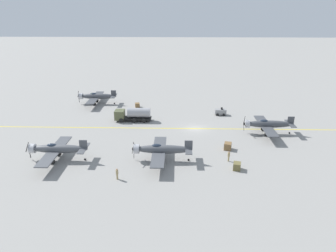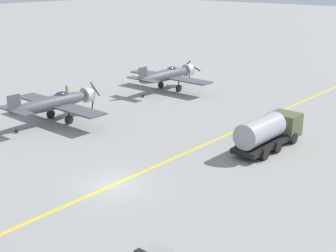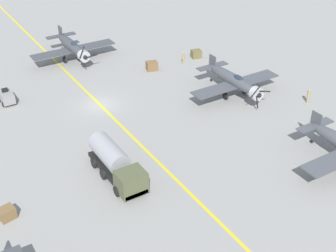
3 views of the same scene
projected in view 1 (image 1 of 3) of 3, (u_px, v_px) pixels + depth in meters
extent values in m
plane|color=gray|center=(195.00, 129.00, 68.36)|extent=(400.00, 400.00, 0.00)
cube|color=yellow|center=(195.00, 129.00, 68.36)|extent=(0.30, 160.00, 0.01)
ellipsoid|color=#43454B|center=(270.00, 124.00, 64.98)|extent=(1.50, 9.50, 1.42)
cylinder|color=#B7B7BC|center=(247.00, 124.00, 65.10)|extent=(1.58, 0.90, 1.58)
ellipsoid|color=#232D3D|center=(264.00, 121.00, 64.81)|extent=(0.80, 1.70, 0.76)
cube|color=#43454B|center=(266.00, 126.00, 65.12)|extent=(12.00, 2.10, 0.16)
cube|color=#43454B|center=(290.00, 124.00, 64.82)|extent=(4.40, 1.10, 0.12)
cube|color=#43454B|center=(291.00, 120.00, 64.60)|extent=(0.14, 1.30, 1.60)
sphere|color=black|center=(245.00, 124.00, 65.11)|extent=(0.56, 0.56, 0.56)
cube|color=black|center=(244.00, 119.00, 65.19)|extent=(0.89, 0.06, 1.64)
cube|color=black|center=(245.00, 126.00, 64.32)|extent=(1.76, 0.06, 0.27)
cube|color=black|center=(244.00, 126.00, 65.83)|extent=(1.10, 0.06, 1.52)
cylinder|color=black|center=(267.00, 131.00, 63.94)|extent=(0.14, 0.14, 1.26)
cylinder|color=black|center=(267.00, 134.00, 64.16)|extent=(0.22, 0.90, 0.90)
cylinder|color=black|center=(263.00, 126.00, 66.75)|extent=(0.14, 0.14, 1.26)
cylinder|color=black|center=(263.00, 129.00, 66.97)|extent=(0.22, 0.90, 0.90)
cylinder|color=black|center=(289.00, 133.00, 65.53)|extent=(0.12, 0.36, 0.36)
ellipsoid|color=#4B4D52|center=(164.00, 149.00, 53.71)|extent=(1.50, 9.50, 1.42)
cylinder|color=#B7B7BC|center=(137.00, 149.00, 53.82)|extent=(1.57, 0.90, 1.58)
ellipsoid|color=#232D3D|center=(157.00, 146.00, 53.54)|extent=(0.80, 1.70, 0.76)
cube|color=#4B4D52|center=(159.00, 151.00, 53.84)|extent=(12.00, 2.10, 0.16)
cube|color=#4B4D52|center=(188.00, 149.00, 53.55)|extent=(4.40, 1.10, 0.12)
cube|color=#4B4D52|center=(189.00, 145.00, 53.32)|extent=(0.14, 1.30, 1.60)
sphere|color=black|center=(134.00, 149.00, 53.84)|extent=(0.56, 0.56, 0.56)
cube|color=black|center=(134.00, 144.00, 54.23)|extent=(1.38, 0.06, 1.29)
cube|color=black|center=(133.00, 150.00, 52.96)|extent=(1.71, 0.06, 0.65)
cube|color=black|center=(134.00, 153.00, 54.32)|extent=(0.53, 0.06, 1.74)
cylinder|color=black|center=(158.00, 159.00, 52.66)|extent=(0.14, 0.14, 1.26)
cylinder|color=black|center=(159.00, 162.00, 52.88)|extent=(0.22, 0.90, 0.90)
cylinder|color=black|center=(159.00, 151.00, 55.47)|extent=(0.14, 0.14, 1.26)
cylinder|color=black|center=(159.00, 154.00, 55.69)|extent=(0.22, 0.90, 0.90)
cylinder|color=black|center=(189.00, 160.00, 54.25)|extent=(0.12, 0.36, 0.36)
ellipsoid|color=#43454B|center=(98.00, 96.00, 84.50)|extent=(1.50, 9.50, 1.42)
cylinder|color=#B7B7BC|center=(81.00, 96.00, 84.62)|extent=(1.58, 0.90, 1.58)
ellipsoid|color=#232D3D|center=(93.00, 94.00, 84.33)|extent=(0.80, 1.70, 0.76)
cube|color=#43454B|center=(95.00, 98.00, 84.64)|extent=(12.00, 2.10, 0.16)
cube|color=#43454B|center=(114.00, 96.00, 84.34)|extent=(4.40, 1.10, 0.12)
cube|color=#43454B|center=(114.00, 93.00, 84.11)|extent=(0.14, 1.30, 1.60)
sphere|color=black|center=(79.00, 96.00, 84.63)|extent=(0.56, 0.56, 0.56)
cube|color=black|center=(80.00, 95.00, 85.40)|extent=(1.75, 0.06, 0.39)
cube|color=black|center=(78.00, 94.00, 83.88)|extent=(1.19, 0.06, 1.46)
cube|color=black|center=(79.00, 100.00, 84.61)|extent=(0.78, 0.06, 1.68)
cylinder|color=black|center=(94.00, 101.00, 83.45)|extent=(0.14, 0.14, 1.26)
cylinder|color=black|center=(94.00, 104.00, 83.68)|extent=(0.22, 0.90, 0.90)
cylinder|color=black|center=(97.00, 98.00, 86.26)|extent=(0.14, 0.14, 1.26)
cylinder|color=black|center=(97.00, 101.00, 86.48)|extent=(0.22, 0.90, 0.90)
cylinder|color=black|center=(114.00, 103.00, 85.05)|extent=(0.12, 0.36, 0.36)
ellipsoid|color=#4D5055|center=(59.00, 149.00, 53.88)|extent=(1.50, 9.50, 1.42)
cylinder|color=#B7B7BC|center=(32.00, 148.00, 54.00)|extent=(1.58, 0.90, 1.58)
ellipsoid|color=#232D3D|center=(52.00, 146.00, 53.71)|extent=(0.80, 1.70, 0.76)
cube|color=#4D5055|center=(55.00, 151.00, 54.02)|extent=(12.00, 2.10, 0.16)
cube|color=#4D5055|center=(84.00, 148.00, 53.72)|extent=(4.40, 1.10, 0.12)
cube|color=#4D5055|center=(83.00, 145.00, 53.50)|extent=(0.14, 1.30, 1.60)
sphere|color=black|center=(29.00, 148.00, 54.01)|extent=(0.56, 0.56, 0.56)
cube|color=black|center=(31.00, 145.00, 54.67)|extent=(1.69, 0.06, 0.75)
cube|color=black|center=(27.00, 147.00, 53.18)|extent=(1.44, 0.06, 1.22)
cube|color=black|center=(30.00, 154.00, 54.18)|extent=(0.42, 0.06, 1.75)
cylinder|color=black|center=(52.00, 158.00, 52.84)|extent=(0.14, 0.14, 1.26)
cylinder|color=black|center=(52.00, 162.00, 53.06)|extent=(0.22, 0.90, 0.90)
cylinder|color=black|center=(58.00, 150.00, 55.65)|extent=(0.14, 0.14, 1.26)
cylinder|color=black|center=(59.00, 154.00, 55.87)|extent=(0.22, 0.90, 0.90)
cylinder|color=black|center=(85.00, 159.00, 54.43)|extent=(0.12, 0.36, 0.36)
cube|color=black|center=(133.00, 118.00, 72.69)|extent=(2.25, 8.00, 0.40)
cube|color=#515638|center=(120.00, 115.00, 72.48)|extent=(2.50, 2.08, 2.00)
cylinder|color=#9E9EA3|center=(139.00, 113.00, 72.20)|extent=(2.10, 4.96, 2.10)
cylinder|color=black|center=(121.00, 120.00, 71.68)|extent=(0.30, 1.00, 1.00)
cylinder|color=black|center=(123.00, 117.00, 73.91)|extent=(0.30, 1.00, 1.00)
cylinder|color=black|center=(134.00, 120.00, 71.61)|extent=(0.30, 1.00, 1.00)
cylinder|color=black|center=(136.00, 117.00, 73.83)|extent=(0.30, 1.00, 1.00)
cylinder|color=black|center=(144.00, 121.00, 71.55)|extent=(0.30, 1.00, 1.00)
cylinder|color=black|center=(145.00, 117.00, 73.78)|extent=(0.30, 1.00, 1.00)
cube|color=gray|center=(220.00, 112.00, 76.52)|extent=(1.40, 2.60, 1.10)
cube|color=black|center=(222.00, 108.00, 76.25)|extent=(0.70, 0.36, 0.44)
cylinder|color=black|center=(218.00, 115.00, 76.07)|extent=(0.20, 0.60, 0.60)
cylinder|color=black|center=(217.00, 113.00, 77.36)|extent=(0.20, 0.60, 0.60)
cylinder|color=black|center=(224.00, 115.00, 76.04)|extent=(0.20, 0.60, 0.60)
cylinder|color=black|center=(223.00, 113.00, 77.32)|extent=(0.20, 0.60, 0.60)
cylinder|color=tan|center=(117.00, 177.00, 48.48)|extent=(0.27, 0.27, 0.85)
cylinder|color=tan|center=(117.00, 172.00, 48.21)|extent=(0.39, 0.39, 0.71)
sphere|color=tan|center=(117.00, 169.00, 48.05)|extent=(0.23, 0.23, 0.23)
cylinder|color=tan|center=(228.00, 159.00, 54.04)|extent=(0.26, 0.26, 0.84)
cylinder|color=tan|center=(229.00, 155.00, 53.77)|extent=(0.38, 0.38, 0.70)
sphere|color=tan|center=(229.00, 152.00, 53.61)|extent=(0.23, 0.23, 0.23)
cube|color=brown|center=(237.00, 166.00, 51.31)|extent=(1.58, 1.40, 1.13)
cube|color=brown|center=(228.00, 146.00, 58.44)|extent=(1.72, 1.54, 1.22)
cube|color=brown|center=(137.00, 105.00, 82.34)|extent=(1.47, 1.30, 1.06)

